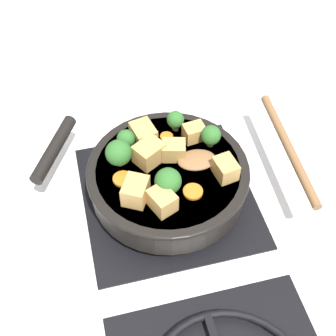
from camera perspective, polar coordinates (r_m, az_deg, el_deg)
The scene contains 19 objects.
ground_plane at distance 0.88m, azimuth -0.00°, elevation -3.52°, with size 2.40×2.40×0.00m, color white.
front_burner_grate at distance 0.87m, azimuth -0.00°, elevation -3.05°, with size 0.31×0.31×0.03m.
skillet_pan at distance 0.83m, azimuth -0.15°, elevation -1.09°, with size 0.38×0.32×0.06m.
wooden_spoon at distance 0.84m, azimuth 10.25°, elevation 1.83°, with size 0.22×0.27×0.02m.
tofu_cube_center_large at distance 0.82m, azimuth 0.70°, elevation 2.18°, with size 0.04×0.03×0.03m, color tan.
tofu_cube_near_handle at distance 0.75m, azimuth -0.73°, elevation -3.98°, with size 0.04×0.03×0.03m, color tan.
tofu_cube_east_chunk at distance 0.76m, azimuth -3.98°, elevation -2.80°, with size 0.05×0.04×0.04m, color tan.
tofu_cube_west_chunk at distance 0.81m, azimuth -2.33°, elevation 1.83°, with size 0.05×0.04×0.04m, color tan.
tofu_cube_back_piece at distance 0.79m, azimuth 7.01°, elevation -0.08°, with size 0.04×0.03×0.03m, color tan.
tofu_cube_front_piece at distance 0.84m, azimuth -3.01°, elevation 4.10°, with size 0.05×0.04×0.04m, color tan.
tofu_cube_mid_small at distance 0.85m, azimuth 3.19°, elevation 4.35°, with size 0.04×0.03×0.03m, color tan.
broccoli_floret_near_spoon at distance 0.86m, azimuth 0.90°, elevation 5.88°, with size 0.03×0.03×0.04m.
broccoli_floret_center_top at distance 0.80m, azimuth -6.05°, elevation 1.83°, with size 0.05×0.05×0.05m.
broccoli_floret_east_rim at distance 0.76m, azimuth -0.01°, elevation -1.62°, with size 0.04×0.04×0.05m.
broccoli_floret_west_rim at distance 0.83m, azimuth 5.25°, elevation 3.98°, with size 0.04×0.04×0.04m.
broccoli_floret_north_edge at distance 0.83m, azimuth -5.15°, elevation 3.53°, with size 0.03×0.03×0.04m.
carrot_slice_orange_thin at distance 0.86m, azimuth -0.17°, elevation 3.81°, with size 0.02×0.02×0.01m, color orange.
carrot_slice_near_center at distance 0.80m, azimuth -5.56°, elevation -1.34°, with size 0.03×0.03×0.01m, color orange.
carrot_slice_edge_slice at distance 0.78m, azimuth 3.06°, elevation -2.89°, with size 0.03×0.03×0.01m, color orange.
Camera 1 is at (0.13, 0.50, 0.71)m, focal length 50.00 mm.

